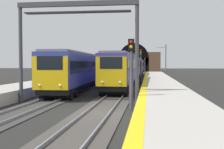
{
  "coord_description": "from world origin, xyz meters",
  "views": [
    {
      "loc": [
        -16.29,
        -2.89,
        2.96
      ],
      "look_at": [
        11.27,
        0.64,
        1.89
      ],
      "focal_mm": 45.69,
      "sensor_mm": 36.0,
      "label": 1
    }
  ],
  "objects_px": {
    "train_adjacent_platform": "(95,68)",
    "railway_signal_mid": "(141,63)",
    "railway_signal_far": "(145,64)",
    "railway_signal_near": "(131,68)",
    "overhead_signal_gantry": "(77,26)",
    "train_main_approaching": "(133,67)",
    "catenary_mast_near": "(166,60)"
  },
  "relations": [
    {
      "from": "railway_signal_near",
      "to": "catenary_mast_near",
      "type": "relative_size",
      "value": 0.64
    },
    {
      "from": "train_main_approaching",
      "to": "catenary_mast_near",
      "type": "bearing_deg",
      "value": 146.8
    },
    {
      "from": "railway_signal_near",
      "to": "railway_signal_mid",
      "type": "bearing_deg",
      "value": -180.0
    },
    {
      "from": "train_adjacent_platform",
      "to": "train_main_approaching",
      "type": "bearing_deg",
      "value": 158.23
    },
    {
      "from": "railway_signal_mid",
      "to": "overhead_signal_gantry",
      "type": "height_order",
      "value": "overhead_signal_gantry"
    },
    {
      "from": "train_main_approaching",
      "to": "railway_signal_far",
      "type": "relative_size",
      "value": 12.3
    },
    {
      "from": "train_adjacent_platform",
      "to": "railway_signal_mid",
      "type": "xyz_separation_m",
      "value": [
        0.85,
        -6.53,
        0.73
      ]
    },
    {
      "from": "railway_signal_mid",
      "to": "overhead_signal_gantry",
      "type": "xyz_separation_m",
      "value": [
        -20.04,
        4.17,
        2.65
      ]
    },
    {
      "from": "railway_signal_mid",
      "to": "catenary_mast_near",
      "type": "distance_m",
      "value": 22.09
    },
    {
      "from": "overhead_signal_gantry",
      "to": "railway_signal_mid",
      "type": "bearing_deg",
      "value": -11.76
    },
    {
      "from": "railway_signal_mid",
      "to": "railway_signal_far",
      "type": "xyz_separation_m",
      "value": [
        46.66,
        0.0,
        -0.15
      ]
    },
    {
      "from": "overhead_signal_gantry",
      "to": "catenary_mast_near",
      "type": "relative_size",
      "value": 1.3
    },
    {
      "from": "railway_signal_far",
      "to": "catenary_mast_near",
      "type": "relative_size",
      "value": 0.68
    },
    {
      "from": "railway_signal_near",
      "to": "railway_signal_far",
      "type": "relative_size",
      "value": 0.95
    },
    {
      "from": "train_adjacent_platform",
      "to": "catenary_mast_near",
      "type": "relative_size",
      "value": 5.51
    },
    {
      "from": "railway_signal_near",
      "to": "railway_signal_far",
      "type": "distance_m",
      "value": 69.54
    },
    {
      "from": "train_main_approaching",
      "to": "overhead_signal_gantry",
      "type": "distance_m",
      "value": 32.3
    },
    {
      "from": "railway_signal_near",
      "to": "railway_signal_mid",
      "type": "distance_m",
      "value": 22.88
    },
    {
      "from": "train_adjacent_platform",
      "to": "railway_signal_mid",
      "type": "height_order",
      "value": "railway_signal_mid"
    },
    {
      "from": "train_adjacent_platform",
      "to": "railway_signal_mid",
      "type": "distance_m",
      "value": 6.62
    },
    {
      "from": "railway_signal_near",
      "to": "overhead_signal_gantry",
      "type": "relative_size",
      "value": 0.49
    },
    {
      "from": "railway_signal_far",
      "to": "train_adjacent_platform",
      "type": "bearing_deg",
      "value": -7.82
    },
    {
      "from": "train_adjacent_platform",
      "to": "railway_signal_near",
      "type": "distance_m",
      "value": 22.98
    },
    {
      "from": "train_adjacent_platform",
      "to": "railway_signal_far",
      "type": "height_order",
      "value": "train_adjacent_platform"
    },
    {
      "from": "railway_signal_mid",
      "to": "railway_signal_far",
      "type": "distance_m",
      "value": 46.66
    },
    {
      "from": "train_main_approaching",
      "to": "railway_signal_far",
      "type": "bearing_deg",
      "value": 178.19
    },
    {
      "from": "railway_signal_far",
      "to": "train_main_approaching",
      "type": "bearing_deg",
      "value": -3.0
    },
    {
      "from": "train_main_approaching",
      "to": "catenary_mast_near",
      "type": "relative_size",
      "value": 8.32
    },
    {
      "from": "railway_signal_far",
      "to": "catenary_mast_near",
      "type": "bearing_deg",
      "value": 10.68
    },
    {
      "from": "train_adjacent_platform",
      "to": "railway_signal_far",
      "type": "relative_size",
      "value": 8.15
    },
    {
      "from": "train_main_approaching",
      "to": "railway_signal_mid",
      "type": "height_order",
      "value": "railway_signal_mid"
    },
    {
      "from": "train_main_approaching",
      "to": "railway_signal_mid",
      "type": "xyz_separation_m",
      "value": [
        -12.0,
        -1.82,
        0.72
      ]
    }
  ]
}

